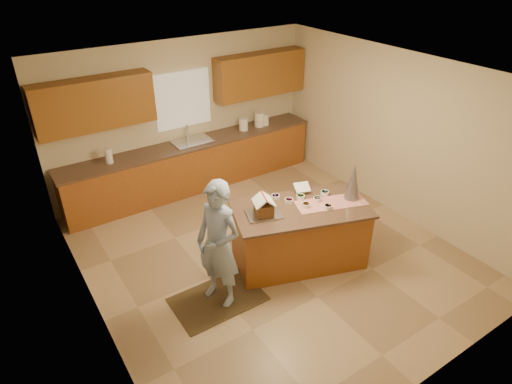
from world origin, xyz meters
TOP-DOWN VIEW (x-y plane):
  - floor at (0.00, 0.00)m, footprint 5.50×5.50m
  - ceiling at (0.00, 0.00)m, footprint 5.50×5.50m
  - wall_back at (0.00, 2.75)m, footprint 5.50×5.50m
  - wall_front at (0.00, -2.75)m, footprint 5.50×5.50m
  - wall_left at (-2.50, 0.00)m, footprint 5.50×5.50m
  - wall_right at (2.50, 0.00)m, footprint 5.50×5.50m
  - stone_accent at (-2.48, -0.80)m, footprint 0.00×2.50m
  - window_curtain at (0.00, 2.72)m, footprint 1.05×0.03m
  - back_counter_base at (0.00, 2.45)m, footprint 4.80×0.60m
  - back_counter_top at (0.00, 2.45)m, footprint 4.85×0.63m
  - upper_cabinet_left at (-1.55, 2.57)m, footprint 1.85×0.35m
  - upper_cabinet_right at (1.55, 2.57)m, footprint 1.85×0.35m
  - sink at (0.00, 2.45)m, footprint 0.70×0.45m
  - faucet at (0.00, 2.63)m, footprint 0.03×0.03m
  - island_base at (0.26, -0.38)m, footprint 1.99×1.42m
  - island_top at (0.26, -0.38)m, footprint 2.09×1.52m
  - table_runner at (0.69, -0.52)m, footprint 1.06×0.66m
  - baking_tray at (-0.27, -0.25)m, footprint 0.54×0.47m
  - cookbook at (0.52, -0.07)m, footprint 0.26×0.23m
  - tinsel_tree at (1.02, -0.58)m, footprint 0.28×0.28m
  - rug at (-1.13, -0.45)m, footprint 1.17×0.76m
  - boy at (-1.08, -0.45)m, footprint 0.62×0.74m
  - canister_a at (1.10, 2.45)m, footprint 0.17×0.17m
  - canister_b at (1.46, 2.45)m, footprint 0.19×0.19m
  - canister_c at (1.60, 2.45)m, footprint 0.15×0.15m
  - paper_towel at (-1.51, 2.45)m, footprint 0.12×0.12m
  - gingerbread_house at (-0.27, -0.25)m, footprint 0.35×0.35m
  - candy_bowls at (0.42, -0.29)m, footprint 0.78×0.74m

SIDE VIEW (x-z plane):
  - floor at x=0.00m, z-range 0.00..0.00m
  - rug at x=-1.13m, z-range 0.00..0.01m
  - island_base at x=0.26m, z-range 0.00..0.88m
  - back_counter_base at x=0.00m, z-range 0.00..0.88m
  - boy at x=-1.08m, z-range 0.01..1.74m
  - sink at x=0.00m, z-range 0.83..0.95m
  - island_top at x=0.26m, z-range 0.88..0.92m
  - back_counter_top at x=0.00m, z-range 0.88..0.92m
  - table_runner at x=0.69m, z-range 0.92..0.92m
  - baking_tray at x=-0.27m, z-range 0.92..0.94m
  - candy_bowls at x=0.42m, z-range 0.92..0.97m
  - cookbook at x=0.52m, z-range 0.96..1.05m
  - canister_c at x=1.60m, z-range 0.92..1.14m
  - canister_a at x=1.10m, z-range 0.92..1.16m
  - gingerbread_house at x=-0.27m, z-range 0.91..1.19m
  - paper_towel at x=-1.51m, z-range 0.92..1.18m
  - canister_b at x=1.46m, z-range 0.92..1.20m
  - faucet at x=0.00m, z-range 0.92..1.20m
  - tinsel_tree at x=1.02m, z-range 0.92..1.47m
  - stone_accent at x=-2.48m, z-range 0.00..2.50m
  - wall_back at x=0.00m, z-range 1.35..1.35m
  - wall_front at x=0.00m, z-range 1.35..1.35m
  - wall_left at x=-2.50m, z-range 1.35..1.35m
  - wall_right at x=2.50m, z-range 1.35..1.35m
  - window_curtain at x=0.00m, z-range 1.15..2.15m
  - upper_cabinet_left at x=-1.55m, z-range 1.50..2.30m
  - upper_cabinet_right at x=1.55m, z-range 1.50..2.30m
  - ceiling at x=0.00m, z-range 2.70..2.70m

